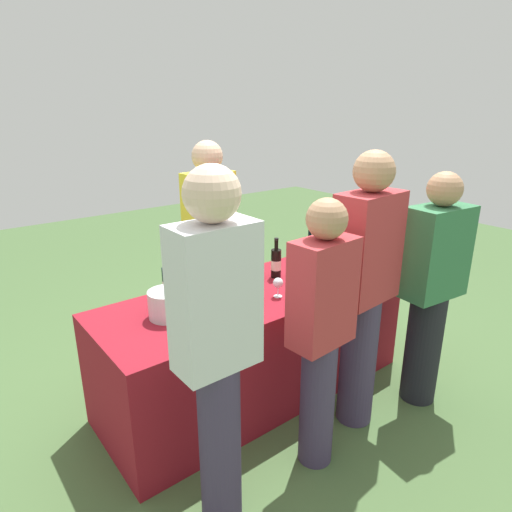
{
  "coord_description": "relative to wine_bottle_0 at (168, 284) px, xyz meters",
  "views": [
    {
      "loc": [
        -1.69,
        -2.16,
        1.96
      ],
      "look_at": [
        0.0,
        0.0,
        1.02
      ],
      "focal_mm": 31.16,
      "sensor_mm": 36.0,
      "label": 1
    }
  ],
  "objects": [
    {
      "name": "wine_bottle_2",
      "position": [
        0.36,
        -0.07,
        0.0
      ],
      "size": [
        0.08,
        0.08,
        0.32
      ],
      "color": "black",
      "rests_on": "tasting_table"
    },
    {
      "name": "wine_glass_3",
      "position": [
        0.59,
        -0.37,
        -0.03
      ],
      "size": [
        0.07,
        0.07,
        0.13
      ],
      "color": "silver",
      "rests_on": "tasting_table"
    },
    {
      "name": "guest_0",
      "position": [
        -0.24,
        -0.92,
        0.08
      ],
      "size": [
        0.36,
        0.23,
        1.75
      ],
      "rotation": [
        0.0,
        0.0,
        -0.0
      ],
      "color": "#3F3351",
      "rests_on": "ground_plane"
    },
    {
      "name": "guest_2",
      "position": [
        0.85,
        -0.85,
        0.05
      ],
      "size": [
        0.43,
        0.25,
        1.73
      ],
      "rotation": [
        0.0,
        0.0,
        0.07
      ],
      "color": "#3F3351",
      "rests_on": "ground_plane"
    },
    {
      "name": "guest_1",
      "position": [
        0.39,
        -0.94,
        -0.05
      ],
      "size": [
        0.36,
        0.22,
        1.54
      ],
      "rotation": [
        0.0,
        0.0,
        0.06
      ],
      "color": "#3F3351",
      "rests_on": "ground_plane"
    },
    {
      "name": "wine_glass_2",
      "position": [
        0.42,
        -0.34,
        -0.02
      ],
      "size": [
        0.07,
        0.07,
        0.14
      ],
      "color": "silver",
      "rests_on": "tasting_table"
    },
    {
      "name": "ground_plane",
      "position": [
        0.53,
        -0.21,
        -0.89
      ],
      "size": [
        12.0,
        12.0,
        0.0
      ],
      "primitive_type": "plane",
      "color": "#476638"
    },
    {
      "name": "wine_bottle_0",
      "position": [
        0.0,
        0.0,
        0.0
      ],
      "size": [
        0.08,
        0.08,
        0.33
      ],
      "color": "black",
      "rests_on": "tasting_table"
    },
    {
      "name": "wine_glass_1",
      "position": [
        0.2,
        -0.3,
        -0.02
      ],
      "size": [
        0.07,
        0.07,
        0.14
      ],
      "color": "silver",
      "rests_on": "tasting_table"
    },
    {
      "name": "ice_bucket",
      "position": [
        -0.11,
        -0.19,
        -0.04
      ],
      "size": [
        0.23,
        0.23,
        0.16
      ],
      "primitive_type": "cylinder",
      "color": "silver",
      "rests_on": "tasting_table"
    },
    {
      "name": "wine_bottle_1",
      "position": [
        0.18,
        -0.1,
        0.0
      ],
      "size": [
        0.08,
        0.08,
        0.32
      ],
      "color": "black",
      "rests_on": "tasting_table"
    },
    {
      "name": "guest_3",
      "position": [
        1.37,
        -0.98,
        -0.04
      ],
      "size": [
        0.45,
        0.28,
        1.58
      ],
      "rotation": [
        0.0,
        0.0,
        -0.11
      ],
      "color": "black",
      "rests_on": "ground_plane"
    },
    {
      "name": "wine_bottle_4",
      "position": [
        0.67,
        -0.03,
        -0.0
      ],
      "size": [
        0.07,
        0.07,
        0.31
      ],
      "color": "black",
      "rests_on": "tasting_table"
    },
    {
      "name": "wine_glass_5",
      "position": [
        1.28,
        -0.34,
        -0.01
      ],
      "size": [
        0.06,
        0.06,
        0.14
      ],
      "color": "silver",
      "rests_on": "tasting_table"
    },
    {
      "name": "wine_bottle_6",
      "position": [
        1.13,
        -0.11,
        0.0
      ],
      "size": [
        0.07,
        0.07,
        0.33
      ],
      "color": "black",
      "rests_on": "tasting_table"
    },
    {
      "name": "wine_bottle_3",
      "position": [
        0.47,
        -0.14,
        0.01
      ],
      "size": [
        0.07,
        0.07,
        0.34
      ],
      "color": "black",
      "rests_on": "tasting_table"
    },
    {
      "name": "wine_bottle_5",
      "position": [
        0.81,
        -0.1,
        -0.01
      ],
      "size": [
        0.07,
        0.07,
        0.3
      ],
      "color": "black",
      "rests_on": "tasting_table"
    },
    {
      "name": "server_pouring",
      "position": [
        0.6,
        0.45,
        0.06
      ],
      "size": [
        0.4,
        0.25,
        1.72
      ],
      "rotation": [
        0.0,
        0.0,
        3.26
      ],
      "color": "black",
      "rests_on": "ground_plane"
    },
    {
      "name": "wine_glass_0",
      "position": [
        0.08,
        -0.38,
        -0.03
      ],
      "size": [
        0.06,
        0.06,
        0.13
      ],
      "color": "silver",
      "rests_on": "tasting_table"
    },
    {
      "name": "tasting_table",
      "position": [
        0.53,
        -0.21,
        -0.5
      ],
      "size": [
        2.16,
        0.8,
        0.77
      ],
      "primitive_type": "cube",
      "color": "maroon",
      "rests_on": "ground_plane"
    },
    {
      "name": "wine_glass_4",
      "position": [
        1.13,
        -0.34,
        -0.02
      ],
      "size": [
        0.06,
        0.06,
        0.14
      ],
      "color": "silver",
      "rests_on": "tasting_table"
    }
  ]
}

